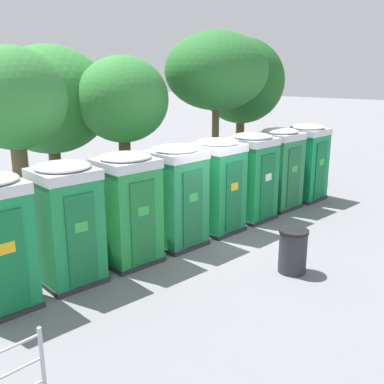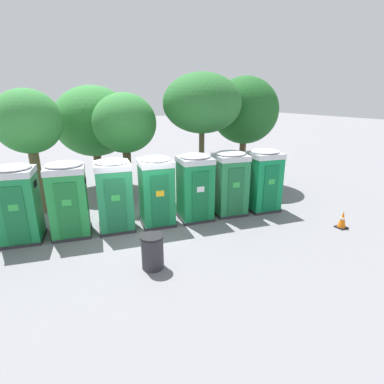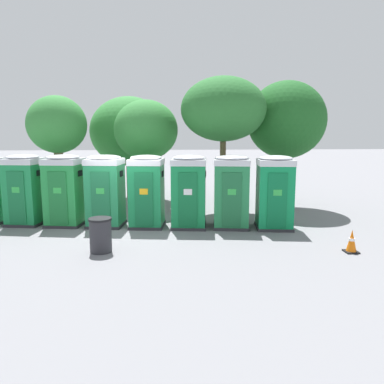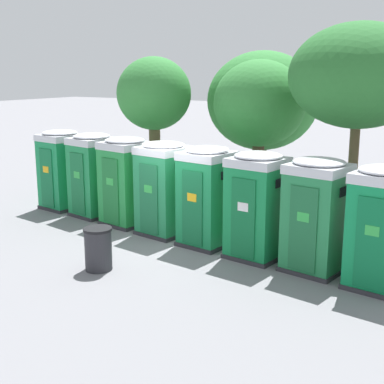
{
  "view_description": "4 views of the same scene",
  "coord_description": "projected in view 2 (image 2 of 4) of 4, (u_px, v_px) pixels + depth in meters",
  "views": [
    {
      "loc": [
        -8.92,
        -6.3,
        4.29
      ],
      "look_at": [
        -0.1,
        0.4,
        1.25
      ],
      "focal_mm": 42.0,
      "sensor_mm": 36.0,
      "label": 1
    },
    {
      "loc": [
        -2.75,
        -9.56,
        4.54
      ],
      "look_at": [
        2.15,
        0.07,
        1.07
      ],
      "focal_mm": 28.0,
      "sensor_mm": 36.0,
      "label": 2
    },
    {
      "loc": [
        1.32,
        -12.84,
        3.3
      ],
      "look_at": [
        2.36,
        0.04,
        1.25
      ],
      "focal_mm": 35.0,
      "sensor_mm": 36.0,
      "label": 3
    },
    {
      "loc": [
        7.23,
        -11.17,
        4.33
      ],
      "look_at": [
        0.26,
        0.34,
        1.29
      ],
      "focal_mm": 50.0,
      "sensor_mm": 36.0,
      "label": 4
    }
  ],
  "objects": [
    {
      "name": "portapotty_1",
      "position": [
        19.0,
        203.0,
        9.5
      ],
      "size": [
        1.38,
        1.39,
        2.54
      ],
      "color": "#2D2D33",
      "rests_on": "ground"
    },
    {
      "name": "street_tree_1",
      "position": [
        202.0,
        104.0,
        13.03
      ],
      "size": [
        3.43,
        3.43,
        5.53
      ],
      "color": "brown",
      "rests_on": "ground"
    },
    {
      "name": "portapotty_2",
      "position": [
        68.0,
        199.0,
        9.92
      ],
      "size": [
        1.42,
        1.39,
        2.54
      ],
      "color": "#2D2D33",
      "rests_on": "ground"
    },
    {
      "name": "trash_can",
      "position": [
        152.0,
        252.0,
        8.16
      ],
      "size": [
        0.64,
        0.64,
        0.97
      ],
      "color": "#2D2D33",
      "rests_on": "ground"
    },
    {
      "name": "portapotty_4",
      "position": [
        156.0,
        191.0,
        10.8
      ],
      "size": [
        1.32,
        1.34,
        2.54
      ],
      "color": "#2D2D33",
      "rests_on": "ground"
    },
    {
      "name": "ground_plane",
      "position": [
        139.0,
        229.0,
        10.68
      ],
      "size": [
        120.0,
        120.0,
        0.0
      ],
      "primitive_type": "plane",
      "color": "slate"
    },
    {
      "name": "street_tree_4",
      "position": [
        28.0,
        123.0,
        11.13
      ],
      "size": [
        2.44,
        2.44,
        4.82
      ],
      "color": "brown",
      "rests_on": "ground"
    },
    {
      "name": "street_tree_2",
      "position": [
        245.0,
        111.0,
        15.02
      ],
      "size": [
        3.35,
        3.35,
        5.49
      ],
      "color": "brown",
      "rests_on": "ground"
    },
    {
      "name": "portapotty_7",
      "position": [
        263.0,
        180.0,
        12.2
      ],
      "size": [
        1.36,
        1.35,
        2.54
      ],
      "color": "#2D2D33",
      "rests_on": "ground"
    },
    {
      "name": "portapotty_3",
      "position": [
        114.0,
        195.0,
        10.36
      ],
      "size": [
        1.38,
        1.36,
        2.54
      ],
      "color": "#2D2D33",
      "rests_on": "ground"
    },
    {
      "name": "portapotty_6",
      "position": [
        230.0,
        183.0,
        11.79
      ],
      "size": [
        1.4,
        1.38,
        2.54
      ],
      "color": "#2D2D33",
      "rests_on": "ground"
    },
    {
      "name": "street_tree_0",
      "position": [
        125.0,
        124.0,
        12.95
      ],
      "size": [
        2.74,
        2.74,
        4.69
      ],
      "color": "#4C3826",
      "rests_on": "ground"
    },
    {
      "name": "street_tree_3",
      "position": [
        94.0,
        122.0,
        14.5
      ],
      "size": [
        3.78,
        3.78,
        5.03
      ],
      "color": "brown",
      "rests_on": "ground"
    },
    {
      "name": "traffic_cone",
      "position": [
        343.0,
        220.0,
        10.71
      ],
      "size": [
        0.36,
        0.36,
        0.64
      ],
      "color": "black",
      "rests_on": "ground"
    },
    {
      "name": "portapotty_5",
      "position": [
        195.0,
        187.0,
        11.26
      ],
      "size": [
        1.35,
        1.34,
        2.54
      ],
      "color": "#2D2D33",
      "rests_on": "ground"
    }
  ]
}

